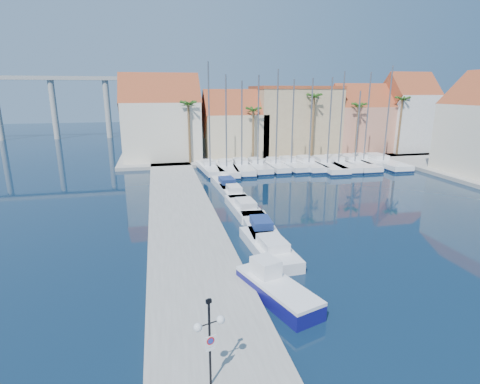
% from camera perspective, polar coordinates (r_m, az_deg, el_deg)
% --- Properties ---
extents(ground, '(260.00, 260.00, 0.00)m').
position_cam_1_polar(ground, '(21.96, 20.52, -16.90)').
color(ground, black).
rests_on(ground, ground).
extents(quay_west, '(6.00, 77.00, 0.50)m').
position_cam_1_polar(quay_west, '(30.89, -8.18, -5.92)').
color(quay_west, gray).
rests_on(quay_west, ground).
extents(shore_north, '(54.00, 16.00, 0.50)m').
position_cam_1_polar(shore_north, '(67.57, 5.64, 5.76)').
color(shore_north, gray).
rests_on(shore_north, ground).
extents(lamp_post, '(1.20, 0.60, 3.66)m').
position_cam_1_polar(lamp_post, '(14.57, -4.67, -20.17)').
color(lamp_post, black).
rests_on(lamp_post, quay_west).
extents(fishing_boat, '(3.65, 6.10, 2.03)m').
position_cam_1_polar(fishing_boat, '(21.65, 5.44, -14.33)').
color(fishing_boat, navy).
rests_on(fishing_boat, ground).
extents(motorboat_west_0, '(2.75, 7.38, 1.40)m').
position_cam_1_polar(motorboat_west_0, '(27.05, 4.50, -8.38)').
color(motorboat_west_0, white).
rests_on(motorboat_west_0, ground).
extents(motorboat_west_1, '(2.65, 6.90, 1.40)m').
position_cam_1_polar(motorboat_west_1, '(30.82, 3.01, -5.32)').
color(motorboat_west_1, white).
rests_on(motorboat_west_1, ground).
extents(motorboat_west_2, '(2.46, 7.02, 1.40)m').
position_cam_1_polar(motorboat_west_2, '(35.77, 0.61, -2.35)').
color(motorboat_west_2, white).
rests_on(motorboat_west_2, ground).
extents(motorboat_west_3, '(2.06, 6.19, 1.40)m').
position_cam_1_polar(motorboat_west_3, '(40.90, -1.09, -0.08)').
color(motorboat_west_3, white).
rests_on(motorboat_west_3, ground).
extents(motorboat_west_4, '(2.60, 7.08, 1.40)m').
position_cam_1_polar(motorboat_west_4, '(44.62, -2.18, 1.22)').
color(motorboat_west_4, white).
rests_on(motorboat_west_4, ground).
extents(sailboat_0, '(3.14, 9.16, 14.96)m').
position_cam_1_polar(sailboat_0, '(53.37, -4.68, 3.67)').
color(sailboat_0, white).
rests_on(sailboat_0, ground).
extents(sailboat_1, '(3.43, 10.44, 13.32)m').
position_cam_1_polar(sailboat_1, '(53.16, -2.13, 3.61)').
color(sailboat_1, white).
rests_on(sailboat_1, ground).
extents(sailboat_2, '(3.40, 10.28, 12.56)m').
position_cam_1_polar(sailboat_2, '(54.17, 0.18, 3.83)').
color(sailboat_2, white).
rests_on(sailboat_2, ground).
extents(sailboat_3, '(2.54, 9.06, 13.34)m').
position_cam_1_polar(sailboat_3, '(54.85, 2.56, 3.99)').
color(sailboat_3, white).
rests_on(sailboat_3, ground).
extents(sailboat_4, '(2.27, 8.23, 14.13)m').
position_cam_1_polar(sailboat_4, '(55.35, 5.33, 4.09)').
color(sailboat_4, white).
rests_on(sailboat_4, ground).
extents(sailboat_5, '(3.13, 9.20, 12.82)m').
position_cam_1_polar(sailboat_5, '(56.43, 7.58, 4.18)').
color(sailboat_5, white).
rests_on(sailboat_5, ground).
extents(sailboat_6, '(2.66, 9.97, 12.98)m').
position_cam_1_polar(sailboat_6, '(57.25, 10.22, 4.22)').
color(sailboat_6, white).
rests_on(sailboat_6, ground).
extents(sailboat_7, '(3.55, 11.43, 13.08)m').
position_cam_1_polar(sailboat_7, '(57.29, 12.88, 4.07)').
color(sailboat_7, white).
rests_on(sailboat_7, ground).
extents(sailboat_8, '(3.90, 11.58, 13.89)m').
position_cam_1_polar(sailboat_8, '(58.67, 14.51, 4.23)').
color(sailboat_8, white).
rests_on(sailboat_8, ground).
extents(sailboat_9, '(3.24, 11.68, 11.23)m').
position_cam_1_polar(sailboat_9, '(59.85, 16.75, 4.25)').
color(sailboat_9, white).
rests_on(sailboat_9, ground).
extents(sailboat_10, '(2.72, 8.54, 13.88)m').
position_cam_1_polar(sailboat_10, '(61.71, 18.09, 4.54)').
color(sailboat_10, white).
rests_on(sailboat_10, ground).
extents(sailboat_11, '(3.24, 11.96, 14.77)m').
position_cam_1_polar(sailboat_11, '(62.13, 20.63, 4.33)').
color(sailboat_11, white).
rests_on(sailboat_11, ground).
extents(building_0, '(12.30, 9.00, 13.50)m').
position_cam_1_polar(building_0, '(62.46, -11.93, 10.54)').
color(building_0, beige).
rests_on(building_0, shore_north).
extents(building_1, '(10.30, 8.00, 11.00)m').
position_cam_1_polar(building_1, '(63.89, -0.89, 9.85)').
color(building_1, beige).
rests_on(building_1, shore_north).
extents(building_2, '(14.20, 10.20, 11.50)m').
position_cam_1_polar(building_2, '(67.85, 8.23, 10.84)').
color(building_2, tan).
rests_on(building_2, shore_north).
extents(building_3, '(10.30, 8.00, 12.00)m').
position_cam_1_polar(building_3, '(72.12, 17.60, 10.23)').
color(building_3, tan).
rests_on(building_3, shore_north).
extents(building_4, '(8.30, 8.00, 14.00)m').
position_cam_1_polar(building_4, '(76.13, 24.03, 10.70)').
color(building_4, silver).
rests_on(building_4, shore_north).
extents(palm_0, '(2.60, 2.60, 10.15)m').
position_cam_1_polar(palm_0, '(57.53, -7.88, 12.89)').
color(palm_0, brown).
rests_on(palm_0, shore_north).
extents(palm_1, '(2.60, 2.60, 9.15)m').
position_cam_1_polar(palm_1, '(59.28, 2.04, 12.18)').
color(palm_1, brown).
rests_on(palm_1, shore_north).
extents(palm_2, '(2.60, 2.60, 11.15)m').
position_cam_1_polar(palm_2, '(62.49, 11.24, 13.79)').
color(palm_2, brown).
rests_on(palm_2, shore_north).
extents(palm_3, '(2.60, 2.60, 9.65)m').
position_cam_1_polar(palm_3, '(66.14, 17.68, 12.22)').
color(palm_3, brown).
rests_on(palm_3, shore_north).
extents(palm_4, '(2.60, 2.60, 10.65)m').
position_cam_1_polar(palm_4, '(70.44, 23.52, 12.60)').
color(palm_4, brown).
rests_on(palm_4, shore_north).
extents(viaduct, '(48.00, 2.20, 14.45)m').
position_cam_1_polar(viaduct, '(101.25, -29.56, 12.75)').
color(viaduct, '#9E9E99').
rests_on(viaduct, ground).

